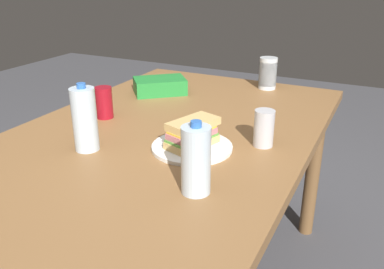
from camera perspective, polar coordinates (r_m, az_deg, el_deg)
The scene contains 9 objects.
dining_table at distance 1.42m, azimuth -5.92°, elevation -3.96°, with size 1.83×1.02×0.77m.
paper_plate at distance 1.32m, azimuth -0.00°, elevation -1.76°, with size 0.26×0.26×0.01m, color white.
sandwich at distance 1.31m, azimuth 0.06°, elevation 0.18°, with size 0.20×0.14×0.08m.
soda_can_red at distance 1.61m, azimuth -12.19°, elevation 4.38°, with size 0.07×0.07×0.12m, color maroon.
chip_bag at distance 1.90m, azimuth -4.51°, elevation 6.79°, with size 0.23×0.15×0.07m, color #268C38.
water_bottle_tall at distance 1.33m, azimuth -14.76°, elevation 2.08°, with size 0.08×0.08×0.22m.
plastic_cup_stack at distance 2.00m, azimuth 10.54°, elevation 8.41°, with size 0.08×0.08×0.15m.
water_bottle_spare at distance 1.04m, azimuth 0.55°, elevation -3.58°, with size 0.08×0.08×0.20m.
soda_can_silver at distance 1.35m, azimuth 10.01°, elevation 0.87°, with size 0.07×0.07×0.12m, color silver.
Camera 1 is at (-1.07, -0.69, 1.32)m, focal length 38.19 mm.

